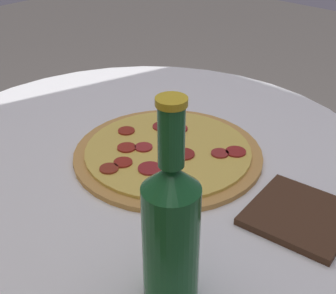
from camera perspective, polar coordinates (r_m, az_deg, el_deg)
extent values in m
cylinder|color=white|center=(1.15, -2.77, -16.53)|extent=(0.09, 0.09, 0.68)
cylinder|color=white|center=(0.92, -3.32, -1.44)|extent=(0.94, 0.94, 0.02)
cylinder|color=#C68E47|center=(0.90, 0.00, -0.82)|extent=(0.36, 0.36, 0.01)
cylinder|color=#E0BC4C|center=(0.90, 0.00, -0.38)|extent=(0.32, 0.32, 0.01)
cylinder|color=maroon|center=(0.88, 1.91, -0.86)|extent=(0.04, 0.04, 0.00)
cylinder|color=maroon|center=(0.90, -3.01, -0.02)|extent=(0.03, 0.03, 0.00)
cylinder|color=maroon|center=(0.84, -2.23, -2.62)|extent=(0.04, 0.04, 0.00)
cylinder|color=maroon|center=(0.97, 1.37, 2.25)|extent=(0.04, 0.04, 0.00)
cylinder|color=maroon|center=(0.89, 6.34, -0.76)|extent=(0.03, 0.03, 0.00)
cylinder|color=maroon|center=(0.97, -0.75, 2.53)|extent=(0.04, 0.04, 0.00)
cylinder|color=maroon|center=(0.90, 8.25, -0.56)|extent=(0.04, 0.04, 0.00)
cylinder|color=maroon|center=(0.96, -5.10, 1.98)|extent=(0.03, 0.03, 0.00)
cylinder|color=maroon|center=(0.86, -5.51, -1.87)|extent=(0.03, 0.03, 0.00)
cylinder|color=maroon|center=(0.84, -7.20, -2.62)|extent=(0.03, 0.03, 0.00)
cylinder|color=maroon|center=(0.90, -5.07, -0.06)|extent=(0.04, 0.04, 0.00)
cylinder|color=#195628|center=(0.58, 0.35, -11.99)|extent=(0.07, 0.07, 0.17)
cone|color=#195628|center=(0.52, 0.39, -3.68)|extent=(0.07, 0.07, 0.03)
cylinder|color=#195628|center=(0.49, 0.41, 1.32)|extent=(0.03, 0.03, 0.07)
cylinder|color=gold|center=(0.47, 0.43, 5.56)|extent=(0.03, 0.03, 0.01)
cube|color=#422819|center=(0.78, 15.81, -8.00)|extent=(0.17, 0.17, 0.01)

